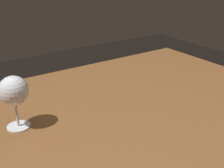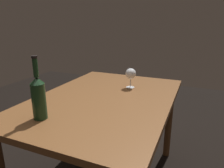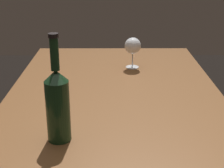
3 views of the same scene
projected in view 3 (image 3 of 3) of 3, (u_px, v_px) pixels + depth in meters
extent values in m
cube|color=brown|center=(114.00, 92.00, 1.50)|extent=(1.30, 0.90, 0.04)
cylinder|color=brown|center=(173.00, 110.00, 2.17)|extent=(0.06, 0.06, 0.70)
cylinder|color=brown|center=(54.00, 110.00, 2.17)|extent=(0.06, 0.06, 0.70)
cylinder|color=white|center=(132.00, 67.00, 1.75)|extent=(0.07, 0.07, 0.00)
cylinder|color=white|center=(132.00, 60.00, 1.74)|extent=(0.01, 0.01, 0.08)
sphere|color=white|center=(133.00, 46.00, 1.71)|extent=(0.08, 0.08, 0.08)
cylinder|color=#510A14|center=(133.00, 47.00, 1.71)|extent=(0.06, 0.06, 0.02)
cylinder|color=#19381E|center=(58.00, 111.00, 1.05)|extent=(0.07, 0.07, 0.20)
cone|color=#19381E|center=(56.00, 76.00, 1.01)|extent=(0.07, 0.07, 0.03)
cylinder|color=#19381E|center=(54.00, 54.00, 0.98)|extent=(0.03, 0.03, 0.10)
cylinder|color=black|center=(53.00, 35.00, 0.96)|extent=(0.03, 0.03, 0.01)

